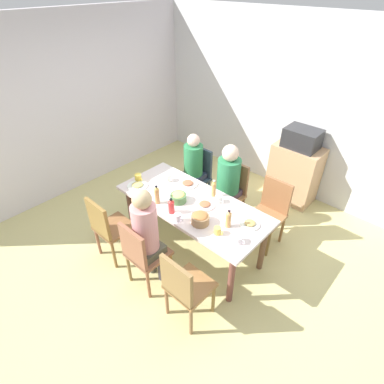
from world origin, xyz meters
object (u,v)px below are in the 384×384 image
plate_3 (137,186)px  side_cabinet (294,173)px  bottle_0 (157,195)px  bottle_3 (228,219)px  chair_1 (142,253)px  chair_3 (184,286)px  plate_2 (205,205)px  cup_2 (219,199)px  person_5 (228,179)px  plate_1 (250,224)px  cup_1 (138,178)px  bowl_1 (178,197)px  person_1 (147,232)px  cup_4 (168,178)px  chair_5 (231,190)px  cup_5 (218,231)px  bottle_1 (171,206)px  microwave (302,138)px  chair_4 (197,174)px  bowl_0 (200,219)px  cup_0 (178,218)px  person_4 (193,166)px  dining_table (192,208)px  plate_0 (188,184)px  chair_0 (108,226)px  bottle_2 (214,189)px  chair_2 (270,210)px  cup_3 (239,239)px

plate_3 → side_cabinet: 2.41m
bottle_0 → bottle_3: size_ratio=1.11×
chair_1 → chair_3: 0.63m
plate_2 → cup_2: size_ratio=2.05×
chair_3 → plate_3: size_ratio=3.49×
chair_3 → person_5: bearing=112.9°
plate_1 → cup_1: size_ratio=1.79×
bowl_1 → cup_2: bowl_1 is taller
person_1 → cup_4: size_ratio=10.85×
bottle_0 → chair_5: bearing=74.8°
cup_5 → bottle_1: (-0.60, -0.08, 0.05)m
bottle_3 → microwave: 1.94m
chair_3 → bottle_3: bottle_3 is taller
plate_1 → cup_1: cup_1 is taller
chair_3 → cup_1: bearing=155.7°
plate_1 → bottle_0: bottle_0 is taller
cup_2 → cup_5: same height
side_cabinet → chair_4: bearing=-133.4°
person_5 → bowl_0: bearing=-71.0°
chair_3 → side_cabinet: bearing=94.8°
chair_4 → microwave: size_ratio=1.88×
plate_1 → microwave: bearing=100.4°
plate_2 → plate_3: (-0.88, -0.28, 0.00)m
cup_0 → person_4: bearing=125.3°
cup_1 → dining_table: bearing=9.2°
person_4 → bowl_0: bearing=-43.9°
bottle_0 → plate_2: bearing=37.4°
chair_1 → plate_0: chair_1 is taller
chair_0 → bowl_0: size_ratio=4.55×
person_5 → bottle_2: 0.45m
bowl_1 → cup_5: bowl_1 is taller
cup_0 → cup_4: (-0.65, 0.47, 0.00)m
chair_2 → chair_4: same height
plate_3 → cup_0: 0.85m
cup_3 → microwave: (-0.38, 2.03, 0.26)m
bottle_3 → cup_0: bearing=-146.8°
cup_5 → chair_1: bearing=-133.9°
chair_1 → plate_2: chair_1 is taller
chair_5 → bowl_1: (-0.13, -0.88, 0.29)m
side_cabinet → cup_4: bearing=-118.3°
plate_2 → plate_3: bearing=-162.4°
plate_3 → cup_0: (0.84, -0.12, 0.03)m
chair_1 → side_cabinet: same height
bowl_1 → person_5: bearing=80.4°
person_4 → cup_2: person_4 is taller
chair_1 → bottle_0: 0.68m
dining_table → bottle_2: 0.35m
dining_table → person_1: bearing=-90.0°
cup_2 → person_5: bearing=115.2°
plate_2 → bottle_0: size_ratio=0.98×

